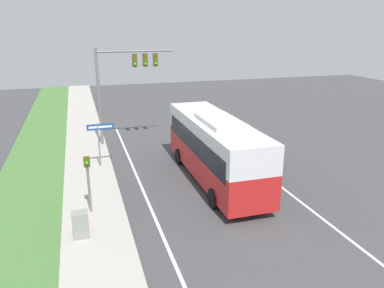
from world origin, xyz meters
TOP-DOWN VIEW (x-y plane):
  - ground_plane at (0.00, 0.00)m, footprint 80.00×80.00m
  - sidewalk at (-6.20, 0.00)m, footprint 2.80×80.00m
  - grass_verge at (-9.40, 0.00)m, footprint 3.60×80.00m
  - lane_divider_near at (-3.60, 0.00)m, footprint 0.14×30.00m
  - lane_divider_far at (3.60, 0.00)m, footprint 0.14×30.00m
  - bus at (0.48, 2.42)m, footprint 2.66×10.11m
  - signal_gantry at (-3.25, 10.77)m, footprint 5.45×0.41m
  - pedestrian_signal at (-6.33, 0.38)m, footprint 0.28×0.34m
  - street_sign at (-5.41, 6.25)m, footprint 1.60×0.08m
  - utility_cabinet at (-6.79, -1.76)m, footprint 0.63×0.51m

SIDE VIEW (x-z plane):
  - ground_plane at x=0.00m, z-range 0.00..0.00m
  - lane_divider_near at x=-3.60m, z-range 0.00..0.01m
  - lane_divider_far at x=3.60m, z-range 0.00..0.01m
  - grass_verge at x=-9.40m, z-range 0.00..0.10m
  - sidewalk at x=-6.20m, z-range 0.00..0.12m
  - utility_cabinet at x=-6.79m, z-range 0.12..1.21m
  - pedestrian_signal at x=-6.33m, z-range 0.52..3.29m
  - street_sign at x=-5.41m, z-range 0.60..3.40m
  - bus at x=0.48m, z-range 0.16..3.88m
  - signal_gantry at x=-3.25m, z-range 1.55..8.41m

